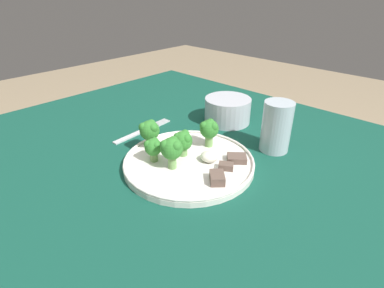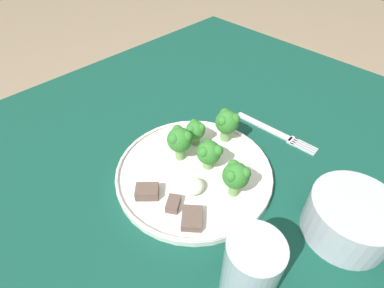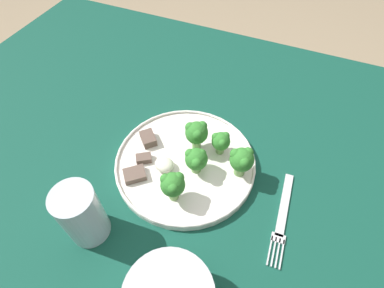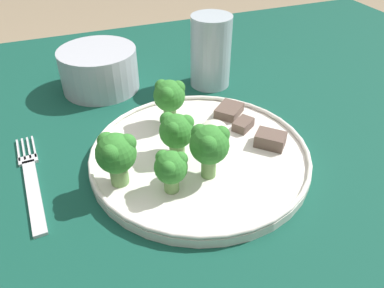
% 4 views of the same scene
% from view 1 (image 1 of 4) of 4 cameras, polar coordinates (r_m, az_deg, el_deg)
% --- Properties ---
extents(table, '(1.29, 1.03, 0.76)m').
position_cam_1_polar(table, '(0.70, 1.89, -11.26)').
color(table, '#114738').
rests_on(table, ground_plane).
extents(dinner_plate, '(0.28, 0.28, 0.02)m').
position_cam_1_polar(dinner_plate, '(0.65, -0.59, -3.44)').
color(dinner_plate, white).
rests_on(dinner_plate, table).
extents(fork, '(0.03, 0.19, 0.00)m').
position_cam_1_polar(fork, '(0.82, -9.34, 2.51)').
color(fork, silver).
rests_on(fork, table).
extents(cream_bowl, '(0.13, 0.13, 0.07)m').
position_cam_1_polar(cream_bowl, '(0.86, 6.77, 6.30)').
color(cream_bowl, '#B7BCC6').
rests_on(cream_bowl, table).
extents(drinking_glass, '(0.07, 0.07, 0.12)m').
position_cam_1_polar(drinking_glass, '(0.72, 15.72, 2.70)').
color(drinking_glass, '#B2C1CC').
rests_on(drinking_glass, table).
extents(broccoli_floret_near_rim_left, '(0.04, 0.04, 0.06)m').
position_cam_1_polar(broccoli_floret_near_rim_left, '(0.66, -1.60, 0.71)').
color(broccoli_floret_near_rim_left, '#709E56').
rests_on(broccoli_floret_near_rim_left, dinner_plate).
extents(broccoli_floret_center_left, '(0.04, 0.04, 0.05)m').
position_cam_1_polar(broccoli_floret_center_left, '(0.64, -7.39, -0.61)').
color(broccoli_floret_center_left, '#709E56').
rests_on(broccoli_floret_center_left, dinner_plate).
extents(broccoli_floret_back_left, '(0.05, 0.05, 0.07)m').
position_cam_1_polar(broccoli_floret_back_left, '(0.61, -3.89, -0.88)').
color(broccoli_floret_back_left, '#709E56').
rests_on(broccoli_floret_back_left, dinner_plate).
extents(broccoli_floret_front_left, '(0.05, 0.04, 0.07)m').
position_cam_1_polar(broccoli_floret_front_left, '(0.69, 3.31, 2.85)').
color(broccoli_floret_front_left, '#709E56').
rests_on(broccoli_floret_front_left, dinner_plate).
extents(broccoli_floret_center_back, '(0.05, 0.05, 0.07)m').
position_cam_1_polar(broccoli_floret_center_back, '(0.69, -8.09, 2.53)').
color(broccoli_floret_center_back, '#709E56').
rests_on(broccoli_floret_center_back, dinner_plate).
extents(meat_slice_front_slice, '(0.04, 0.03, 0.01)m').
position_cam_1_polar(meat_slice_front_slice, '(0.62, 6.49, -4.23)').
color(meat_slice_front_slice, brown).
rests_on(meat_slice_front_slice, dinner_plate).
extents(meat_slice_middle_slice, '(0.05, 0.05, 0.02)m').
position_cam_1_polar(meat_slice_middle_slice, '(0.58, 4.82, -6.44)').
color(meat_slice_middle_slice, brown).
rests_on(meat_slice_middle_slice, dinner_plate).
extents(meat_slice_rear_slice, '(0.05, 0.05, 0.01)m').
position_cam_1_polar(meat_slice_rear_slice, '(0.65, 8.51, -2.72)').
color(meat_slice_rear_slice, brown).
rests_on(meat_slice_rear_slice, dinner_plate).
extents(sauce_dollop, '(0.04, 0.03, 0.02)m').
position_cam_1_polar(sauce_dollop, '(0.65, 3.35, -2.47)').
color(sauce_dollop, silver).
rests_on(sauce_dollop, dinner_plate).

